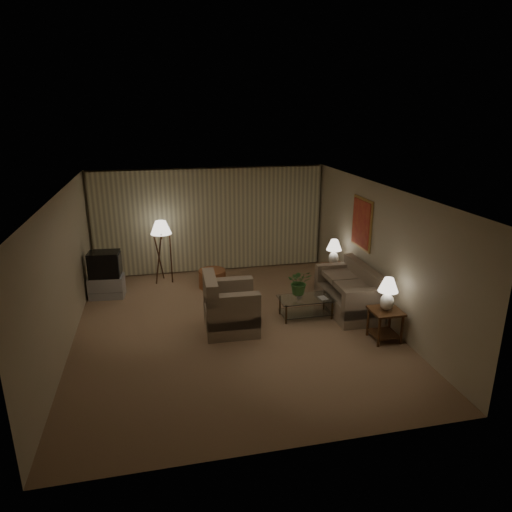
{
  "coord_description": "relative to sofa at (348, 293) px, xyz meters",
  "views": [
    {
      "loc": [
        -1.31,
        -8.03,
        4.11
      ],
      "look_at": [
        0.59,
        0.6,
        1.24
      ],
      "focal_mm": 32.0,
      "sensor_mm": 36.0,
      "label": 1
    }
  ],
  "objects": [
    {
      "name": "ground",
      "position": [
        -2.5,
        -0.23,
        -0.39
      ],
      "size": [
        7.0,
        7.0,
        0.0
      ],
      "primitive_type": "plane",
      "color": "#89644B",
      "rests_on": "ground"
    },
    {
      "name": "table_lamp_far",
      "position": [
        0.15,
        1.25,
        0.57
      ],
      "size": [
        0.35,
        0.35,
        0.61
      ],
      "color": "white",
      "rests_on": "side_table_far"
    },
    {
      "name": "table_lamp_near",
      "position": [
        0.15,
        -1.35,
        0.58
      ],
      "size": [
        0.36,
        0.36,
        0.62
      ],
      "color": "white",
      "rests_on": "side_table_near"
    },
    {
      "name": "floor_lamp",
      "position": [
        -3.76,
        2.57,
        0.42
      ],
      "size": [
        0.5,
        0.5,
        1.55
      ],
      "color": "#351D0E",
      "rests_on": "ground"
    },
    {
      "name": "flowers",
      "position": [
        -1.11,
        -0.1,
        0.43
      ],
      "size": [
        0.56,
        0.51,
        0.53
      ],
      "primitive_type": "imported",
      "rotation": [
        0.0,
        0.0,
        -0.22
      ],
      "color": "#3F7634",
      "rests_on": "vase"
    },
    {
      "name": "side_table_near",
      "position": [
        0.15,
        -1.35,
        0.02
      ],
      "size": [
        0.55,
        0.55,
        0.6
      ],
      "color": "#351D0E",
      "rests_on": "ground"
    },
    {
      "name": "tv_cabinet",
      "position": [
        -5.05,
        1.88,
        -0.14
      ],
      "size": [
        0.85,
        0.61,
        0.5
      ],
      "primitive_type": "cube",
      "rotation": [
        0.0,
        0.0,
        -0.09
      ],
      "color": "#99999C",
      "rests_on": "ground"
    },
    {
      "name": "side_table_far",
      "position": [
        0.15,
        1.25,
        0.02
      ],
      "size": [
        0.53,
        0.45,
        0.6
      ],
      "color": "#351D0E",
      "rests_on": "ground"
    },
    {
      "name": "vase",
      "position": [
        -1.11,
        -0.1,
        0.09
      ],
      "size": [
        0.15,
        0.15,
        0.14
      ],
      "primitive_type": "imported",
      "rotation": [
        0.0,
        0.0,
        0.16
      ],
      "color": "white",
      "rests_on": "coffee_table"
    },
    {
      "name": "ottoman",
      "position": [
        -2.63,
        1.96,
        -0.17
      ],
      "size": [
        0.81,
        0.81,
        0.43
      ],
      "primitive_type": "cylinder",
      "rotation": [
        0.0,
        0.0,
        -0.31
      ],
      "color": "#975333",
      "rests_on": "ground"
    },
    {
      "name": "sofa",
      "position": [
        0.0,
        0.0,
        0.0
      ],
      "size": [
        1.76,
        0.89,
        0.78
      ],
      "rotation": [
        0.0,
        0.0,
        -1.58
      ],
      "color": "gray",
      "rests_on": "ground"
    },
    {
      "name": "book",
      "position": [
        -0.71,
        -0.2,
        0.03
      ],
      "size": [
        0.18,
        0.23,
        0.02
      ],
      "primitive_type": "imported",
      "rotation": [
        0.0,
        0.0,
        0.12
      ],
      "color": "olive",
      "rests_on": "coffee_table"
    },
    {
      "name": "coffee_table",
      "position": [
        -0.96,
        -0.1,
        -0.11
      ],
      "size": [
        1.11,
        0.61,
        0.41
      ],
      "color": "silver",
      "rests_on": "ground"
    },
    {
      "name": "armchair",
      "position": [
        -2.55,
        -0.31,
        0.05
      ],
      "size": [
        1.12,
        1.07,
        0.88
      ],
      "rotation": [
        0.0,
        0.0,
        1.53
      ],
      "color": "gray",
      "rests_on": "ground"
    },
    {
      "name": "crt_tv",
      "position": [
        -5.05,
        1.88,
        0.4
      ],
      "size": [
        0.75,
        0.59,
        0.57
      ],
      "primitive_type": "cube",
      "rotation": [
        0.0,
        0.0,
        -0.09
      ],
      "color": "black",
      "rests_on": "tv_cabinet"
    },
    {
      "name": "room_shell",
      "position": [
        -2.48,
        1.27,
        1.36
      ],
      "size": [
        6.04,
        7.02,
        2.72
      ],
      "color": "#C2B295",
      "rests_on": "ground"
    }
  ]
}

